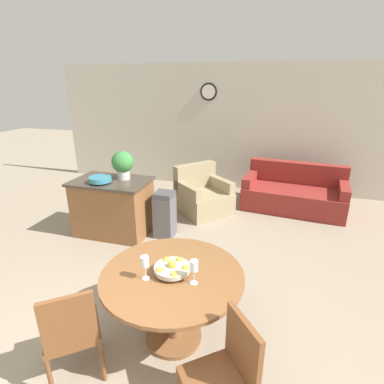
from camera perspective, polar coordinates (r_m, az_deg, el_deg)
wall_back at (r=6.79m, az=6.70°, el=12.00°), size 8.00×0.09×2.70m
dining_table at (r=2.83m, az=-3.70°, el=-17.89°), size 1.27×1.27×0.73m
dining_chair_near_left at (r=2.74m, az=-21.98°, el=-23.19°), size 0.59×0.59×0.89m
dining_chair_near_right at (r=2.34m, az=6.57°, el=-31.01°), size 0.59×0.59×0.89m
fruit_bowl at (r=2.70m, az=-3.76°, el=-14.27°), size 0.32×0.32×0.13m
wine_glass_left at (r=2.60m, az=-8.98°, el=-13.11°), size 0.07×0.07×0.22m
wine_glass_right at (r=2.52m, az=0.36°, el=-14.05°), size 0.07×0.07×0.22m
kitchen_island at (r=4.91m, az=-14.75°, el=-2.73°), size 1.17×0.77×0.89m
teal_bowl at (r=4.65m, az=-17.10°, el=2.35°), size 0.33×0.33×0.10m
potted_plant at (r=4.71m, az=-13.07°, el=5.32°), size 0.33×0.33×0.44m
trash_bin at (r=4.70m, az=-5.22°, el=-4.30°), size 0.29×0.30×0.74m
couch at (r=6.08m, az=18.80°, el=-0.31°), size 1.94×1.16×0.83m
armchair at (r=5.58m, az=2.04°, el=-0.95°), size 1.17×1.18×0.87m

